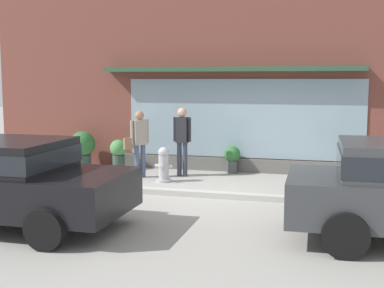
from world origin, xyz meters
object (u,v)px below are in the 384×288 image
fire_hydrant (164,165)px  pedestrian_with_handbag (139,139)px  pedestrian_passerby (182,136)px  potted_plant_window_center (232,157)px  potted_plant_by_entrance (118,152)px  potted_plant_doorstep (361,166)px  parked_car_black (2,177)px  potted_plant_trailing_edge (82,147)px

fire_hydrant → pedestrian_with_handbag: size_ratio=0.50×
pedestrian_passerby → potted_plant_window_center: size_ratio=2.44×
potted_plant_by_entrance → potted_plant_doorstep: size_ratio=1.25×
pedestrian_passerby → potted_plant_doorstep: 4.45m
pedestrian_with_handbag → potted_plant_by_entrance: pedestrian_with_handbag is taller
fire_hydrant → pedestrian_with_handbag: (-0.77, 0.36, 0.57)m
fire_hydrant → potted_plant_doorstep: 4.78m
fire_hydrant → potted_plant_doorstep: bearing=16.2°
pedestrian_with_handbag → pedestrian_passerby: pedestrian_passerby is taller
pedestrian_passerby → potted_plant_doorstep: bearing=-170.4°
fire_hydrant → potted_plant_by_entrance: 2.20m
pedestrian_with_handbag → parked_car_black: pedestrian_with_handbag is taller
pedestrian_with_handbag → potted_plant_window_center: 2.53m
potted_plant_window_center → parked_car_black: bearing=-115.0°
pedestrian_passerby → potted_plant_trailing_edge: size_ratio=1.73×
fire_hydrant → pedestrian_passerby: (0.23, 0.80, 0.62)m
parked_car_black → potted_plant_window_center: 6.54m
pedestrian_passerby → parked_car_black: (-1.62, -5.12, -0.19)m
potted_plant_by_entrance → potted_plant_doorstep: (6.35, 0.01, -0.10)m
potted_plant_doorstep → parked_car_black: bearing=-136.6°
pedestrian_with_handbag → potted_plant_window_center: pedestrian_with_handbag is taller
fire_hydrant → pedestrian_passerby: bearing=74.0°
pedestrian_with_handbag → pedestrian_passerby: size_ratio=0.96×
pedestrian_passerby → potted_plant_doorstep: (4.36, 0.54, -0.67)m
pedestrian_with_handbag → parked_car_black: 4.72m
pedestrian_with_handbag → potted_plant_by_entrance: size_ratio=2.05×
pedestrian_with_handbag → potted_plant_window_center: bearing=161.7°
parked_car_black → potted_plant_by_entrance: bearing=93.1°
pedestrian_with_handbag → parked_car_black: size_ratio=0.41×
potted_plant_by_entrance → potted_plant_window_center: bearing=4.9°
fire_hydrant → potted_plant_trailing_edge: 3.19m
potted_plant_trailing_edge → potted_plant_doorstep: potted_plant_trailing_edge is taller
pedestrian_passerby → potted_plant_doorstep: pedestrian_passerby is taller
pedestrian_passerby → parked_car_black: pedestrian_passerby is taller
parked_car_black → pedestrian_passerby: bearing=71.8°
pedestrian_passerby → potted_plant_trailing_edge: bearing=-8.0°
potted_plant_doorstep → fire_hydrant: bearing=-163.8°
pedestrian_passerby → fire_hydrant: bearing=76.7°
potted_plant_doorstep → potted_plant_by_entrance: bearing=-179.9°
pedestrian_passerby → parked_car_black: size_ratio=0.42×
parked_car_black → potted_plant_by_entrance: (-0.37, 5.65, -0.37)m
potted_plant_by_entrance → pedestrian_passerby: bearing=-15.0°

